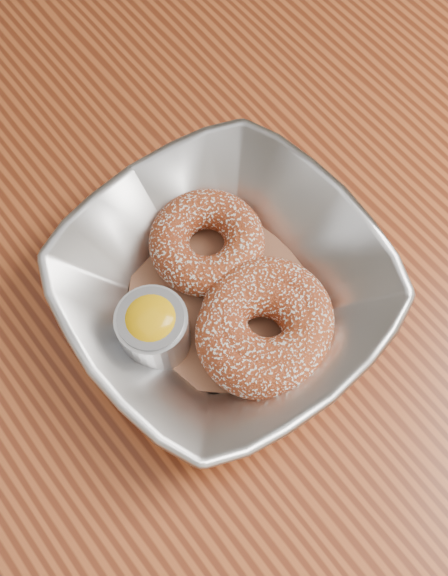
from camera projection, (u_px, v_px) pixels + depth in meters
ground_plane at (154, 457)px, 1.21m from camera, size 4.00×4.00×0.00m
table at (84, 348)px, 0.61m from camera, size 1.20×0.80×0.75m
serving_bowl at (224, 289)px, 0.49m from camera, size 0.23×0.23×0.06m
parchment at (224, 299)px, 0.51m from camera, size 0.20×0.20×0.00m
donut_back at (207, 242)px, 0.51m from camera, size 0.11×0.11×0.03m
donut_front at (262, 334)px, 0.48m from camera, size 0.11×0.11×0.03m
donut_extra at (267, 320)px, 0.48m from camera, size 0.12×0.12×0.03m
ramekin at (153, 328)px, 0.47m from camera, size 0.05×0.05×0.05m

